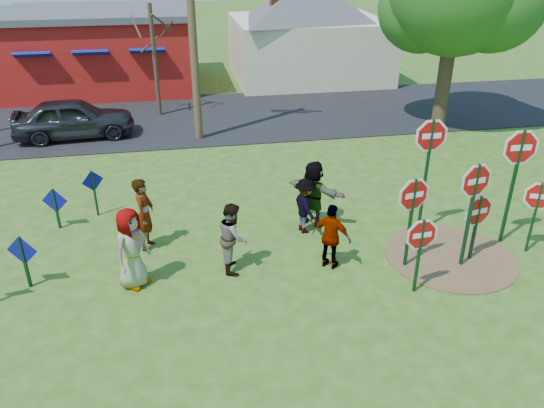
# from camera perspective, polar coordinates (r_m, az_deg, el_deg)

# --- Properties ---
(ground) EXTENTS (120.00, 120.00, 0.00)m
(ground) POSITION_cam_1_polar(r_m,az_deg,el_deg) (13.36, -0.77, -5.27)
(ground) COLOR #325017
(ground) RESTS_ON ground
(road) EXTENTS (120.00, 7.50, 0.04)m
(road) POSITION_cam_1_polar(r_m,az_deg,el_deg) (23.82, -5.52, 9.37)
(road) COLOR black
(road) RESTS_ON ground
(dirt_patch) EXTENTS (3.20, 3.20, 0.03)m
(dirt_patch) POSITION_cam_1_polar(r_m,az_deg,el_deg) (13.93, 18.61, -5.31)
(dirt_patch) COLOR brown
(dirt_patch) RESTS_ON ground
(red_building) EXTENTS (9.40, 7.69, 3.90)m
(red_building) POSITION_cam_1_polar(r_m,az_deg,el_deg) (29.84, -17.93, 15.63)
(red_building) COLOR maroon
(red_building) RESTS_ON ground
(cream_house) EXTENTS (9.40, 9.40, 6.50)m
(cream_house) POSITION_cam_1_polar(r_m,az_deg,el_deg) (30.38, 3.93, 18.81)
(cream_house) COLOR beige
(cream_house) RESTS_ON ground
(stop_sign_a) EXTENTS (0.99, 0.10, 1.95)m
(stop_sign_a) POSITION_cam_1_polar(r_m,az_deg,el_deg) (11.74, 15.73, -3.80)
(stop_sign_a) COLOR #0F3A1C
(stop_sign_a) RESTS_ON ground
(stop_sign_b) EXTENTS (1.14, 0.08, 3.29)m
(stop_sign_b) POSITION_cam_1_polar(r_m,az_deg,el_deg) (13.82, 16.60, 5.81)
(stop_sign_b) COLOR #0F3A1C
(stop_sign_b) RESTS_ON ground
(stop_sign_c) EXTENTS (1.08, 0.23, 2.78)m
(stop_sign_c) POSITION_cam_1_polar(r_m,az_deg,el_deg) (12.77, 20.90, 1.18)
(stop_sign_c) COLOR #0F3A1C
(stop_sign_c) RESTS_ON ground
(stop_sign_d) EXTENTS (1.20, 0.10, 3.19)m
(stop_sign_d) POSITION_cam_1_polar(r_m,az_deg,el_deg) (14.15, 24.99, 4.48)
(stop_sign_d) COLOR #0F3A1C
(stop_sign_d) RESTS_ON ground
(stop_sign_e) EXTENTS (1.05, 0.25, 1.86)m
(stop_sign_e) POSITION_cam_1_polar(r_m,az_deg,el_deg) (13.42, 21.25, -1.13)
(stop_sign_e) COLOR #0F3A1C
(stop_sign_e) RESTS_ON ground
(stop_sign_f) EXTENTS (0.90, 0.39, 2.02)m
(stop_sign_f) POSITION_cam_1_polar(r_m,az_deg,el_deg) (14.27, 26.70, 0.31)
(stop_sign_f) COLOR #0F3A1C
(stop_sign_f) RESTS_ON ground
(stop_sign_g) EXTENTS (1.06, 0.23, 2.44)m
(stop_sign_g) POSITION_cam_1_polar(r_m,az_deg,el_deg) (12.45, 14.90, 0.07)
(stop_sign_g) COLOR #0F3A1C
(stop_sign_g) RESTS_ON ground
(blue_diamond_b) EXTENTS (0.69, 0.25, 1.31)m
(blue_diamond_b) POSITION_cam_1_polar(r_m,az_deg,el_deg) (12.94, -25.17, -5.11)
(blue_diamond_b) COLOR #0F3A1C
(blue_diamond_b) RESTS_ON ground
(blue_diamond_c) EXTENTS (0.69, 0.21, 1.18)m
(blue_diamond_c) POSITION_cam_1_polar(r_m,az_deg,el_deg) (15.27, -22.27, -0.04)
(blue_diamond_c) COLOR #0F3A1C
(blue_diamond_c) RESTS_ON ground
(blue_diamond_d) EXTENTS (0.55, 0.33, 1.38)m
(blue_diamond_d) POSITION_cam_1_polar(r_m,az_deg,el_deg) (15.55, -18.62, 1.67)
(blue_diamond_d) COLOR #0F3A1C
(blue_diamond_d) RESTS_ON ground
(person_a) EXTENTS (1.05, 1.11, 1.91)m
(person_a) POSITION_cam_1_polar(r_m,az_deg,el_deg) (12.12, -14.91, -4.62)
(person_a) COLOR #41498A
(person_a) RESTS_ON ground
(person_b) EXTENTS (0.60, 0.78, 1.90)m
(person_b) POSITION_cam_1_polar(r_m,az_deg,el_deg) (13.52, -13.55, -1.05)
(person_b) COLOR #2E7764
(person_b) RESTS_ON ground
(person_c) EXTENTS (0.69, 0.86, 1.71)m
(person_c) POSITION_cam_1_polar(r_m,az_deg,el_deg) (12.38, -4.22, -3.54)
(person_c) COLOR brown
(person_c) RESTS_ON ground
(person_d) EXTENTS (0.76, 1.08, 1.53)m
(person_d) POSITION_cam_1_polar(r_m,az_deg,el_deg) (13.97, 3.59, -0.19)
(person_d) COLOR #2F2F33
(person_d) RESTS_ON ground
(person_e) EXTENTS (1.01, 0.91, 1.64)m
(person_e) POSITION_cam_1_polar(r_m,az_deg,el_deg) (12.49, 6.41, -3.53)
(person_e) COLOR #4D2D59
(person_e) RESTS_ON ground
(person_f) EXTENTS (1.59, 1.60, 1.85)m
(person_f) POSITION_cam_1_polar(r_m,az_deg,el_deg) (14.30, 4.48, 1.14)
(person_f) COLOR #1F4A30
(person_f) RESTS_ON ground
(suv) EXTENTS (4.63, 2.14, 1.54)m
(suv) POSITION_cam_1_polar(r_m,az_deg,el_deg) (22.21, -20.55, 8.63)
(suv) COLOR #2F2F34
(suv) RESTS_ON road
(utility_pole) EXTENTS (2.26, 0.76, 9.46)m
(utility_pole) POSITION_cam_1_polar(r_m,az_deg,el_deg) (20.08, -8.74, 20.44)
(utility_pole) COLOR #4C3823
(utility_pole) RESTS_ON ground
(bare_tree_east) EXTENTS (1.80, 1.80, 4.72)m
(bare_tree_east) POSITION_cam_1_polar(r_m,az_deg,el_deg) (23.75, -12.65, 16.36)
(bare_tree_east) COLOR #382819
(bare_tree_east) RESTS_ON ground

